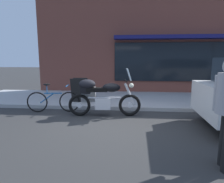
% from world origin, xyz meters
% --- Properties ---
extents(ground_plane, '(80.00, 80.00, 0.00)m').
position_xyz_m(ground_plane, '(0.00, 0.00, 0.00)').
color(ground_plane, '#2E2E2E').
extents(touring_motorcycle, '(2.13, 0.62, 1.40)m').
position_xyz_m(touring_motorcycle, '(-0.35, 0.79, 0.61)').
color(touring_motorcycle, black).
rests_on(touring_motorcycle, ground_plane).
extents(parked_bicycle, '(1.65, 0.48, 0.91)m').
position_xyz_m(parked_bicycle, '(-1.89, 1.04, 0.36)').
color(parked_bicycle, black).
rests_on(parked_bicycle, ground_plane).
extents(sandwich_board_sign, '(0.55, 0.40, 0.86)m').
position_xyz_m(sandwich_board_sign, '(-1.32, 2.07, 0.56)').
color(sandwich_board_sign, black).
rests_on(sandwich_board_sign, sidewalk_curb).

